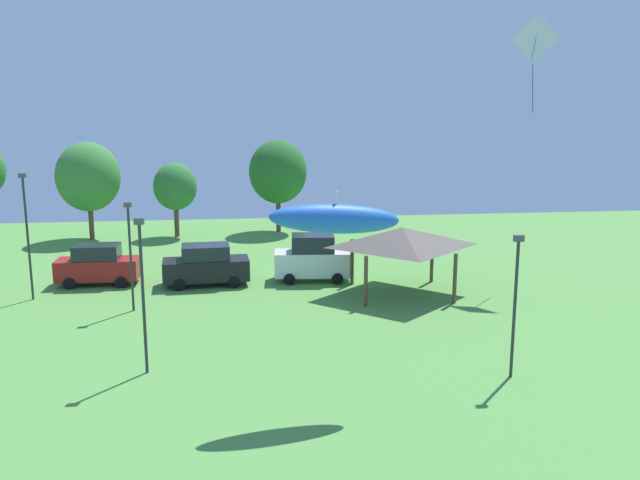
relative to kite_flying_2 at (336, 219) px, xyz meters
The scene contains 13 objects.
kite_flying_2 is the anchor object (origin of this frame).
kite_flying_5 21.20m from the kite_flying_2, 48.58° to the left, with size 2.16×1.62×5.35m.
parked_car_leftmost 20.26m from the kite_flying_2, 124.66° to the left, with size 4.50×1.99×2.29m.
parked_car_second_from_left 16.93m from the kite_flying_2, 108.44° to the left, with size 4.85×2.34×2.30m.
parked_car_third_from_left 16.38m from the kite_flying_2, 86.53° to the left, with size 4.49×2.28×2.67m.
park_pavilion 13.86m from the kite_flying_2, 66.69° to the left, with size 5.96×5.39×3.60m.
light_post_0 14.19m from the kite_flying_2, 127.82° to the left, with size 0.36×0.20×5.41m.
light_post_1 7.57m from the kite_flying_2, ahead, with size 0.36×0.20×5.43m.
light_post_2 19.61m from the kite_flying_2, 135.93° to the left, with size 0.36×0.20×6.59m.
light_post_3 7.96m from the kite_flying_2, 156.90° to the left, with size 0.36×0.20×5.98m.
treeline_tree_1 32.60m from the kite_flying_2, 115.78° to the left, with size 4.64×4.64×7.23m.
treeline_tree_2 30.71m from the kite_flying_2, 105.02° to the left, with size 3.24×3.24×5.62m.
treeline_tree_3 30.74m from the kite_flying_2, 90.24° to the left, with size 4.50×4.50×7.20m.
Camera 1 is at (-2.24, 1.08, 10.16)m, focal length 38.00 mm.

